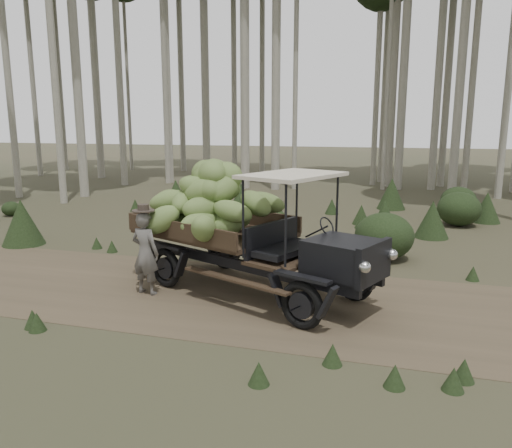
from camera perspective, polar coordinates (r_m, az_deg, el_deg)
The scene contains 5 objects.
ground at distance 9.73m, azimuth -9.36°, elevation -7.52°, with size 120.00×120.00×0.00m, color #473D2B.
dirt_track at distance 9.73m, azimuth -9.37°, elevation -7.50°, with size 70.00×4.00×0.01m, color brown.
banana_truck at distance 9.31m, azimuth -3.27°, elevation 1.18°, with size 5.21×3.47×2.57m.
farmer at distance 9.43m, azimuth -12.54°, elevation -3.16°, with size 0.63×0.48×1.70m.
undergrowth at distance 9.85m, azimuth 8.01°, elevation -3.84°, with size 21.64×20.31×1.35m.
Camera 1 is at (4.04, -8.28, 3.14)m, focal length 35.00 mm.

